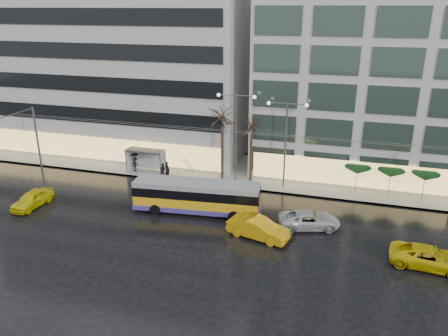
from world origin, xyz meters
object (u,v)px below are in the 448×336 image
at_px(bus_shelter, 143,155).
at_px(taxi_a, 32,199).
at_px(trolleybus, 197,198).
at_px(street_lamp_near, 236,126).

relative_size(bus_shelter, taxi_a, 0.97).
distance_m(trolleybus, taxi_a, 15.12).
bearing_deg(trolleybus, bus_shelter, 139.20).
distance_m(street_lamp_near, taxi_a, 20.29).
relative_size(trolleybus, street_lamp_near, 1.25).
distance_m(bus_shelter, taxi_a, 12.40).
bearing_deg(bus_shelter, street_lamp_near, 0.63).
xyz_separation_m(trolleybus, taxi_a, (-14.77, -3.16, -0.66)).
xyz_separation_m(trolleybus, street_lamp_near, (1.47, 7.81, 4.59)).
relative_size(trolleybus, bus_shelter, 2.69).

